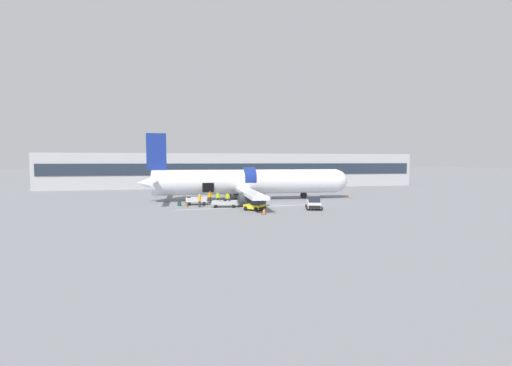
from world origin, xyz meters
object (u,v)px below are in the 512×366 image
baggage_tug_lead (314,204)px  suitcase_on_tarmac_upright (179,204)px  airplane (246,182)px  baggage_cart_loading (197,201)px  suitcase_on_tarmac_spare (186,205)px  ground_crew_driver (228,198)px  ground_crew_loader_b (200,200)px  baggage_cart_queued (225,204)px  ground_crew_supervisor (210,197)px  baggage_tug_mid (255,206)px  ground_crew_loader_a (218,197)px

baggage_tug_lead → suitcase_on_tarmac_upright: 18.01m
airplane → suitcase_on_tarmac_upright: 11.88m
baggage_cart_loading → suitcase_on_tarmac_spare: (-1.51, -2.11, -0.26)m
airplane → baggage_tug_lead: size_ratio=10.94×
ground_crew_driver → suitcase_on_tarmac_upright: 6.74m
ground_crew_loader_b → suitcase_on_tarmac_upright: bearing=148.0°
baggage_cart_loading → baggage_cart_queued: (3.56, -3.20, -0.09)m
airplane → suitcase_on_tarmac_upright: (-10.16, -5.63, -2.49)m
suitcase_on_tarmac_upright → ground_crew_supervisor: bearing=32.2°
ground_crew_loader_b → suitcase_on_tarmac_spare: ground_crew_loader_b is taller
ground_crew_supervisor → baggage_tug_mid: bearing=-60.0°
baggage_cart_queued → ground_crew_loader_a: (-0.57, 4.12, 0.44)m
baggage_tug_lead → ground_crew_loader_a: baggage_tug_lead is taller
suitcase_on_tarmac_upright → baggage_cart_loading: bearing=20.1°
airplane → suitcase_on_tarmac_upright: size_ratio=50.77×
suitcase_on_tarmac_upright → ground_crew_loader_a: bearing=18.5°
airplane → baggage_cart_queued: airplane is taller
baggage_cart_queued → ground_crew_loader_b: 3.41m
baggage_cart_loading → suitcase_on_tarmac_spare: size_ratio=5.76×
airplane → ground_crew_driver: 6.30m
ground_crew_supervisor → suitcase_on_tarmac_upright: 5.11m
suitcase_on_tarmac_upright → suitcase_on_tarmac_spare: (0.90, -1.23, 0.01)m
baggage_tug_lead → airplane: bearing=118.0°
ground_crew_loader_a → suitcase_on_tarmac_upright: ground_crew_loader_a is taller
baggage_tug_lead → baggage_tug_mid: bearing=174.5°
ground_crew_loader_a → ground_crew_loader_b: 4.42m
baggage_tug_lead → baggage_tug_mid: 7.45m
airplane → suitcase_on_tarmac_spare: 11.79m
baggage_cart_loading → ground_crew_loader_b: (0.25, -2.54, 0.38)m
ground_crew_loader_a → suitcase_on_tarmac_upright: (-5.40, -1.80, -0.61)m
suitcase_on_tarmac_upright → airplane: bearing=29.0°
suitcase_on_tarmac_spare → suitcase_on_tarmac_upright: bearing=126.1°
baggage_cart_queued → baggage_cart_loading: bearing=138.1°
airplane → baggage_cart_queued: bearing=-117.8°
ground_crew_loader_a → ground_crew_loader_b: (-2.74, -3.46, 0.04)m
baggage_cart_queued → ground_crew_loader_b: (-3.31, 0.65, 0.48)m
baggage_tug_mid → suitcase_on_tarmac_spare: bearing=150.5°
ground_crew_driver → ground_crew_loader_a: bearing=140.0°
baggage_tug_lead → baggage_cart_loading: (-14.30, 7.58, -0.21)m
airplane → ground_crew_loader_a: bearing=-141.2°
baggage_tug_lead → ground_crew_loader_a: 14.15m
baggage_tug_lead → suitcase_on_tarmac_spare: (-15.82, 5.46, -0.47)m
baggage_tug_lead → suitcase_on_tarmac_spare: 16.74m
baggage_tug_mid → ground_crew_loader_a: (-3.91, 7.78, 0.31)m
baggage_tug_mid → baggage_cart_loading: baggage_tug_mid is taller
baggage_tug_lead → baggage_cart_loading: baggage_tug_lead is taller
ground_crew_driver → suitcase_on_tarmac_spare: bearing=-161.2°
suitcase_on_tarmac_spare → baggage_cart_queued: bearing=-12.1°
baggage_cart_queued → ground_crew_driver: (0.69, 3.05, 0.46)m
baggage_tug_lead → baggage_cart_queued: bearing=157.8°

